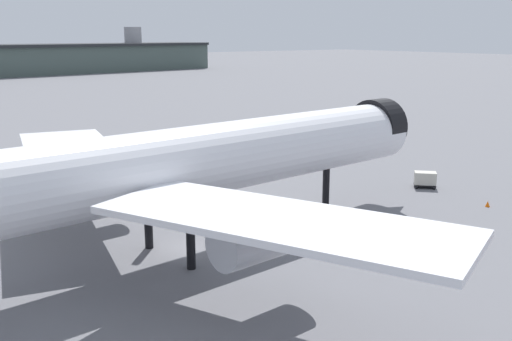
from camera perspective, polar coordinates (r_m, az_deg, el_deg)
The scene contains 5 objects.
ground at distance 50.08m, azimuth -6.77°, elevation -7.29°, with size 900.00×900.00×0.00m, color slate.
airliner_near_gate at distance 47.13m, azimuth -6.34°, elevation 0.62°, with size 56.34×51.10×16.45m.
baggage_tug_wing at distance 80.05m, azimuth -7.23°, elevation 1.11°, with size 3.37×3.44×1.85m.
baggage_cart_trailing at distance 70.97m, azimuth 15.84°, elevation -0.81°, with size 2.85×2.86×1.82m.
traffic_cone_near_nose at distance 65.37m, azimuth 21.23°, elevation -2.99°, with size 0.48×0.48×0.60m, color #F2600C.
Camera 1 is at (-22.44, -41.32, 17.25)m, focal length 41.92 mm.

